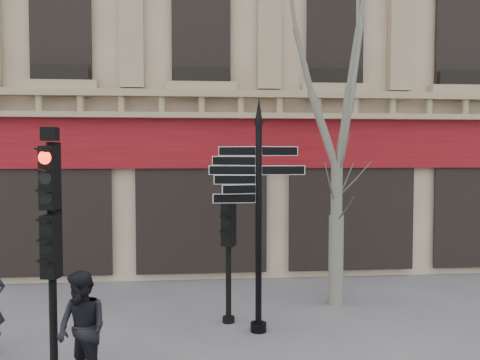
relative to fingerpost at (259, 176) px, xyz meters
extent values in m
plane|color=#57565B|center=(-0.95, -0.79, -2.93)|extent=(80.00, 80.00, 0.00)
cube|color=tan|center=(-0.95, 11.71, 6.07)|extent=(28.00, 15.00, 18.00)
cube|color=maroon|center=(-0.95, 4.09, 0.67)|extent=(28.00, 0.25, 1.30)
cube|color=tan|center=(-0.95, 3.86, 1.64)|extent=(28.00, 0.35, 0.74)
cylinder|color=black|center=(0.00, 0.00, -1.00)|extent=(0.12, 0.12, 3.87)
cylinder|color=black|center=(0.00, 0.00, -2.85)|extent=(0.30, 0.30, 0.17)
cone|color=black|center=(0.00, 0.00, 1.24)|extent=(0.13, 0.13, 0.39)
cylinder|color=black|center=(-3.31, -1.70, -1.22)|extent=(0.12, 0.12, 3.43)
cube|color=black|center=(-3.31, -1.70, -0.95)|extent=(0.46, 0.37, 0.93)
cube|color=black|center=(-3.31, -1.70, 0.06)|extent=(0.46, 0.37, 0.93)
sphere|color=#FF0C05|center=(-3.31, -1.70, 0.31)|extent=(0.20, 0.20, 0.20)
cube|color=black|center=(-3.31, -1.70, 0.70)|extent=(0.27, 0.31, 0.20)
cylinder|color=black|center=(-0.52, 0.59, -1.69)|extent=(0.12, 0.12, 2.49)
cylinder|color=black|center=(-0.52, 0.59, -2.86)|extent=(0.26, 0.26, 0.14)
cube|color=black|center=(-0.52, 0.59, -0.91)|extent=(0.50, 0.44, 0.95)
cylinder|color=gray|center=(1.94, 1.63, -1.94)|extent=(0.32, 0.32, 1.98)
cylinder|color=gray|center=(1.94, 1.63, -0.41)|extent=(0.25, 0.25, 1.26)
imported|color=black|center=(-2.82, -2.09, -2.10)|extent=(1.02, 1.00, 1.66)
camera|label=1|loc=(-1.29, -9.78, 0.44)|focal=40.00mm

